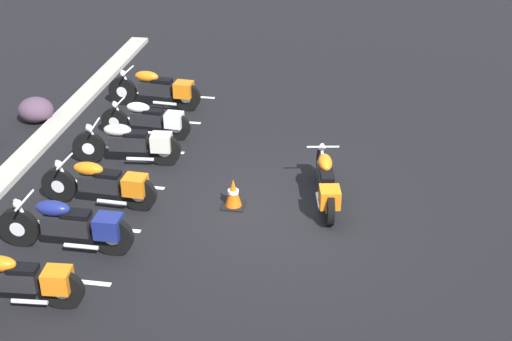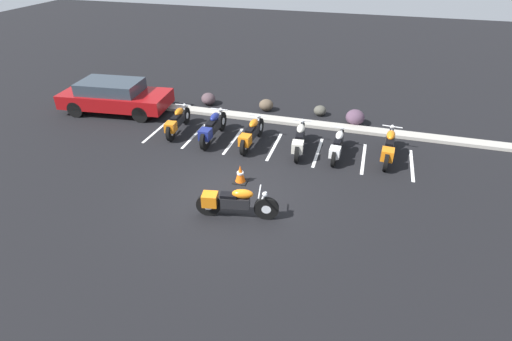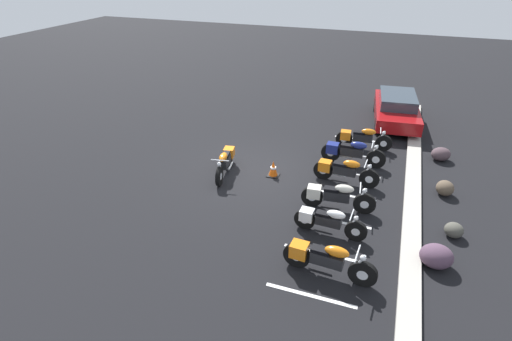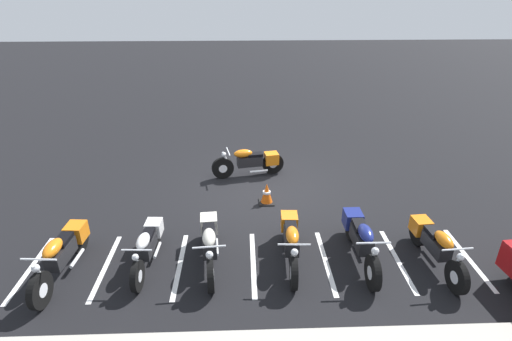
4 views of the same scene
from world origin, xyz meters
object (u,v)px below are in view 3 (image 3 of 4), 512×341
traffic_cone (273,169)px  landscape_rock_1 (436,256)px  landscape_rock_0 (454,230)px  motorcycle_orange_featured (225,161)px  landscape_rock_2 (445,188)px  parked_bike_3 (334,196)px  landscape_rock_3 (441,154)px  parked_bike_4 (326,220)px  car_red (396,108)px  parked_bike_1 (350,152)px  parked_bike_5 (324,258)px  parked_bike_0 (361,138)px  parked_bike_2 (343,170)px

traffic_cone → landscape_rock_1: bearing=60.2°
landscape_rock_0 → landscape_rock_1: bearing=-19.5°
motorcycle_orange_featured → traffic_cone: 1.69m
landscape_rock_1 → landscape_rock_2: bearing=174.1°
parked_bike_3 → landscape_rock_3: 5.55m
landscape_rock_1 → parked_bike_3: bearing=-120.1°
landscape_rock_0 → parked_bike_4: bearing=-72.5°
landscape_rock_1 → landscape_rock_3: (-6.19, 0.35, -0.05)m
car_red → landscape_rock_0: car_red is taller
car_red → parked_bike_1: bearing=-21.6°
parked_bike_1 → parked_bike_5: (5.96, 0.26, -0.01)m
landscape_rock_0 → parked_bike_1: bearing=-135.2°
parked_bike_4 → car_red: (-9.13, 1.35, 0.26)m
motorcycle_orange_featured → parked_bike_0: (-3.61, 4.19, -0.00)m
parked_bike_0 → parked_bike_1: (1.47, -0.22, 0.03)m
parked_bike_2 → landscape_rock_3: (-2.88, 3.18, -0.21)m
parked_bike_0 → landscape_rock_0: 5.71m
parked_bike_0 → parked_bike_3: 4.58m
motorcycle_orange_featured → landscape_rock_0: size_ratio=4.25×
parked_bike_3 → parked_bike_1: bearing=85.0°
parked_bike_5 → traffic_cone: size_ratio=4.06×
parked_bike_3 → landscape_rock_3: bearing=50.4°
parked_bike_2 → parked_bike_3: (1.67, 0.02, 0.00)m
motorcycle_orange_featured → parked_bike_5: bearing=37.6°
parked_bike_0 → traffic_cone: bearing=-132.2°
landscape_rock_3 → traffic_cone: (3.25, -5.49, 0.02)m
parked_bike_1 → landscape_rock_2: bearing=-19.3°
parked_bike_4 → traffic_cone: parked_bike_4 is taller
parked_bike_4 → landscape_rock_1: size_ratio=2.54×
car_red → landscape_rock_0: (8.09, 1.95, -0.48)m
parked_bike_0 → landscape_rock_0: bearing=-61.5°
parked_bike_1 → parked_bike_2: (1.44, -0.03, -0.02)m
parked_bike_2 → parked_bike_3: bearing=-86.5°
car_red → traffic_cone: size_ratio=7.97×
parked_bike_1 → parked_bike_2: parked_bike_1 is taller
motorcycle_orange_featured → parked_bike_0: motorcycle_orange_featured is taller
parked_bike_1 → car_red: size_ratio=0.52×
parked_bike_2 → parked_bike_5: 4.54m
parked_bike_1 → landscape_rock_2: (1.11, 3.17, -0.24)m
parked_bike_5 → landscape_rock_3: parked_bike_5 is taller
parked_bike_2 → parked_bike_5: size_ratio=0.97×
parked_bike_1 → parked_bike_4: size_ratio=1.14×
parked_bike_2 → parked_bike_4: bearing=-86.7°
parked_bike_4 → landscape_rock_3: bearing=64.3°
parked_bike_0 → car_red: car_red is taller
parked_bike_4 → traffic_cone: bearing=134.9°
parked_bike_5 → landscape_rock_0: (-2.64, 3.04, -0.27)m
parked_bike_4 → landscape_rock_0: (-1.04, 3.30, -0.22)m
parked_bike_1 → parked_bike_4: bearing=-90.0°
parked_bike_5 → parked_bike_3: bearing=99.2°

